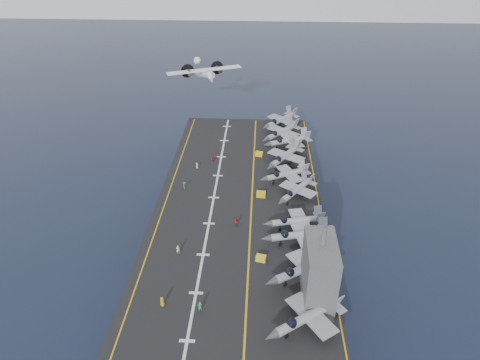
{
  "coord_description": "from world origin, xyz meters",
  "views": [
    {
      "loc": [
        4.54,
        -83.01,
        67.07
      ],
      "look_at": [
        0.0,
        4.0,
        13.0
      ],
      "focal_mm": 32.0,
      "sensor_mm": 36.0,
      "label": 1
    }
  ],
  "objects_px": {
    "island_superstructure": "(320,266)",
    "transport_plane": "(205,74)",
    "fighter_jet_0": "(308,316)",
    "tow_cart_a": "(261,258)"
  },
  "relations": [
    {
      "from": "fighter_jet_0",
      "to": "tow_cart_a",
      "type": "relative_size",
      "value": 8.13
    },
    {
      "from": "island_superstructure",
      "to": "transport_plane",
      "type": "xyz_separation_m",
      "value": [
        -29.32,
        84.48,
        4.46
      ]
    },
    {
      "from": "tow_cart_a",
      "to": "island_superstructure",
      "type": "bearing_deg",
      "value": -42.84
    },
    {
      "from": "island_superstructure",
      "to": "transport_plane",
      "type": "relative_size",
      "value": 0.51
    },
    {
      "from": "tow_cart_a",
      "to": "transport_plane",
      "type": "bearing_deg",
      "value": 104.6
    },
    {
      "from": "island_superstructure",
      "to": "transport_plane",
      "type": "distance_m",
      "value": 89.54
    },
    {
      "from": "island_superstructure",
      "to": "fighter_jet_0",
      "type": "xyz_separation_m",
      "value": [
        -2.14,
        -6.27,
        -4.98
      ]
    },
    {
      "from": "island_superstructure",
      "to": "fighter_jet_0",
      "type": "height_order",
      "value": "island_superstructure"
    },
    {
      "from": "tow_cart_a",
      "to": "transport_plane",
      "type": "xyz_separation_m",
      "value": [
        -19.67,
        75.52,
        11.38
      ]
    },
    {
      "from": "fighter_jet_0",
      "to": "tow_cart_a",
      "type": "height_order",
      "value": "fighter_jet_0"
    }
  ]
}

